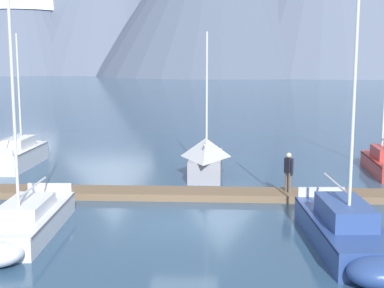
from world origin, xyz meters
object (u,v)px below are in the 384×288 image
at_px(sailboat_second_berth, 25,222).
at_px(sailboat_mid_dock_port, 206,157).
at_px(sailboat_far_berth, 382,161).
at_px(person_on_dock, 289,170).
at_px(sailboat_nearest_berth, 22,153).
at_px(sailboat_mid_dock_starboard, 347,232).

height_order(sailboat_second_berth, sailboat_mid_dock_port, sailboat_second_berth).
relative_size(sailboat_far_berth, person_on_dock, 5.05).
bearing_deg(sailboat_mid_dock_port, sailboat_far_berth, 8.72).
height_order(sailboat_nearest_berth, sailboat_far_berth, sailboat_far_berth).
height_order(sailboat_mid_dock_port, person_on_dock, sailboat_mid_dock_port).
height_order(sailboat_far_berth, person_on_dock, sailboat_far_berth).
bearing_deg(person_on_dock, sailboat_far_berth, 47.33).
bearing_deg(sailboat_mid_dock_starboard, person_on_dock, 99.75).
distance_m(sailboat_nearest_berth, sailboat_far_berth, 19.51).
bearing_deg(sailboat_second_berth, sailboat_nearest_berth, 110.18).
bearing_deg(sailboat_nearest_berth, sailboat_second_berth, -69.82).
distance_m(sailboat_nearest_berth, sailboat_mid_dock_port, 10.55).
relative_size(sailboat_nearest_berth, person_on_dock, 4.26).
bearing_deg(sailboat_mid_dock_starboard, sailboat_nearest_berth, 138.87).
height_order(sailboat_nearest_berth, person_on_dock, sailboat_nearest_berth).
xyz_separation_m(sailboat_second_berth, sailboat_mid_dock_port, (5.78, 10.17, 0.43)).
bearing_deg(person_on_dock, sailboat_second_berth, -149.54).
relative_size(sailboat_mid_dock_starboard, sailboat_far_berth, 1.06).
distance_m(sailboat_mid_dock_starboard, sailboat_far_berth, 13.10).
distance_m(sailboat_mid_dock_port, person_on_dock, 5.89).
relative_size(sailboat_nearest_berth, sailboat_far_berth, 0.84).
bearing_deg(sailboat_second_berth, person_on_dock, 30.46).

